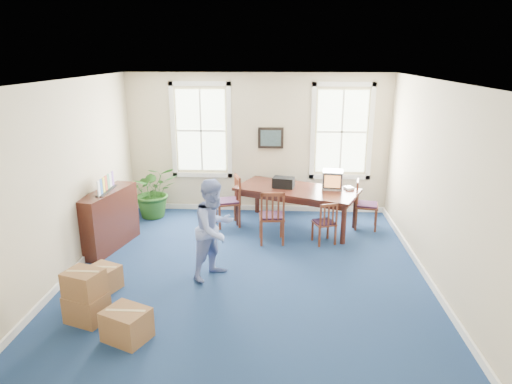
{
  "coord_description": "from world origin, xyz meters",
  "views": [
    {
      "loc": [
        0.51,
        -7.09,
        3.6
      ],
      "look_at": [
        0.1,
        0.6,
        1.25
      ],
      "focal_mm": 32.0,
      "sensor_mm": 36.0,
      "label": 1
    }
  ],
  "objects_px": {
    "conference_table": "(296,208)",
    "man": "(214,229)",
    "potted_plant": "(154,191)",
    "credenza": "(108,219)",
    "chair_near_left": "(272,216)",
    "cardboard_boxes": "(102,292)",
    "crt_tv": "(333,179)"
  },
  "relations": [
    {
      "from": "conference_table",
      "to": "man",
      "type": "relative_size",
      "value": 1.49
    },
    {
      "from": "conference_table",
      "to": "potted_plant",
      "type": "distance_m",
      "value": 3.25
    },
    {
      "from": "conference_table",
      "to": "credenza",
      "type": "height_order",
      "value": "credenza"
    },
    {
      "from": "chair_near_left",
      "to": "conference_table",
      "type": "bearing_deg",
      "value": -125.88
    },
    {
      "from": "potted_plant",
      "to": "man",
      "type": "bearing_deg",
      "value": -57.8
    },
    {
      "from": "credenza",
      "to": "cardboard_boxes",
      "type": "height_order",
      "value": "credenza"
    },
    {
      "from": "cardboard_boxes",
      "to": "credenza",
      "type": "bearing_deg",
      "value": 108.02
    },
    {
      "from": "man",
      "to": "credenza",
      "type": "xyz_separation_m",
      "value": [
        -2.19,
        1.08,
        -0.26
      ]
    },
    {
      "from": "chair_near_left",
      "to": "potted_plant",
      "type": "distance_m",
      "value": 3.01
    },
    {
      "from": "crt_tv",
      "to": "potted_plant",
      "type": "distance_m",
      "value": 4.01
    },
    {
      "from": "cardboard_boxes",
      "to": "chair_near_left",
      "type": "bearing_deg",
      "value": 50.75
    },
    {
      "from": "potted_plant",
      "to": "chair_near_left",
      "type": "bearing_deg",
      "value": -26.23
    },
    {
      "from": "chair_near_left",
      "to": "potted_plant",
      "type": "bearing_deg",
      "value": -31.14
    },
    {
      "from": "crt_tv",
      "to": "conference_table",
      "type": "bearing_deg",
      "value": -168.82
    },
    {
      "from": "man",
      "to": "conference_table",
      "type": "bearing_deg",
      "value": 5.2
    },
    {
      "from": "conference_table",
      "to": "credenza",
      "type": "xyz_separation_m",
      "value": [
        -3.62,
        -1.29,
        0.15
      ]
    },
    {
      "from": "chair_near_left",
      "to": "man",
      "type": "height_order",
      "value": "man"
    },
    {
      "from": "chair_near_left",
      "to": "credenza",
      "type": "height_order",
      "value": "credenza"
    },
    {
      "from": "crt_tv",
      "to": "credenza",
      "type": "distance_m",
      "value": 4.59
    },
    {
      "from": "potted_plant",
      "to": "cardboard_boxes",
      "type": "xyz_separation_m",
      "value": [
        0.38,
        -4.17,
        -0.21
      ]
    },
    {
      "from": "conference_table",
      "to": "chair_near_left",
      "type": "height_order",
      "value": "chair_near_left"
    },
    {
      "from": "conference_table",
      "to": "man",
      "type": "distance_m",
      "value": 2.8
    },
    {
      "from": "credenza",
      "to": "cardboard_boxes",
      "type": "distance_m",
      "value": 2.54
    },
    {
      "from": "potted_plant",
      "to": "conference_table",
      "type": "bearing_deg",
      "value": -8.33
    },
    {
      "from": "crt_tv",
      "to": "man",
      "type": "bearing_deg",
      "value": -125.02
    },
    {
      "from": "man",
      "to": "potted_plant",
      "type": "xyz_separation_m",
      "value": [
        -1.79,
        2.84,
        -0.24
      ]
    },
    {
      "from": "conference_table",
      "to": "chair_near_left",
      "type": "xyz_separation_m",
      "value": [
        -0.52,
        -0.86,
        0.11
      ]
    },
    {
      "from": "crt_tv",
      "to": "credenza",
      "type": "height_order",
      "value": "crt_tv"
    },
    {
      "from": "crt_tv",
      "to": "cardboard_boxes",
      "type": "height_order",
      "value": "crt_tv"
    },
    {
      "from": "crt_tv",
      "to": "credenza",
      "type": "bearing_deg",
      "value": -156.03
    },
    {
      "from": "chair_near_left",
      "to": "man",
      "type": "relative_size",
      "value": 0.64
    },
    {
      "from": "credenza",
      "to": "potted_plant",
      "type": "distance_m",
      "value": 1.81
    }
  ]
}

